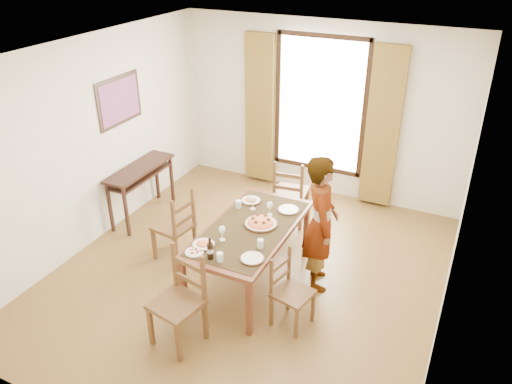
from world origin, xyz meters
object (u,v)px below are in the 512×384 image
at_px(dining_table, 250,232).
at_px(pasta_platter, 261,221).
at_px(console_table, 140,174).
at_px(man, 321,224).

distance_m(dining_table, pasta_platter, 0.18).
xyz_separation_m(dining_table, pasta_platter, (0.09, 0.10, 0.12)).
bearing_deg(dining_table, console_table, 161.50).
relative_size(dining_table, man, 1.08).
relative_size(console_table, dining_table, 0.67).
bearing_deg(man, dining_table, 88.66).
xyz_separation_m(dining_table, man, (0.75, 0.30, 0.14)).
bearing_deg(dining_table, man, 21.91).
height_order(console_table, man, man).
xyz_separation_m(man, pasta_platter, (-0.66, -0.20, -0.03)).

